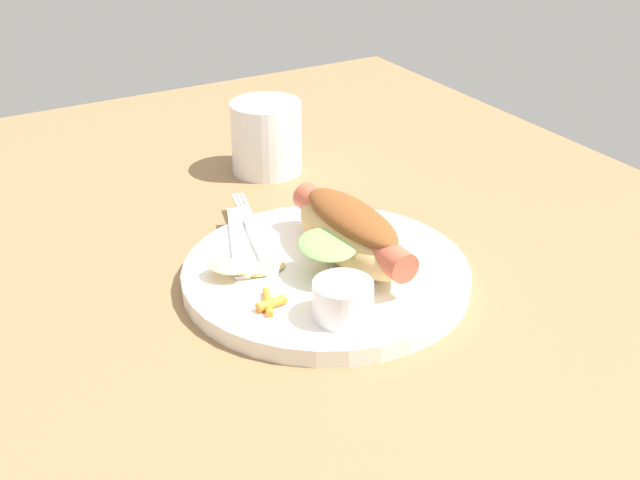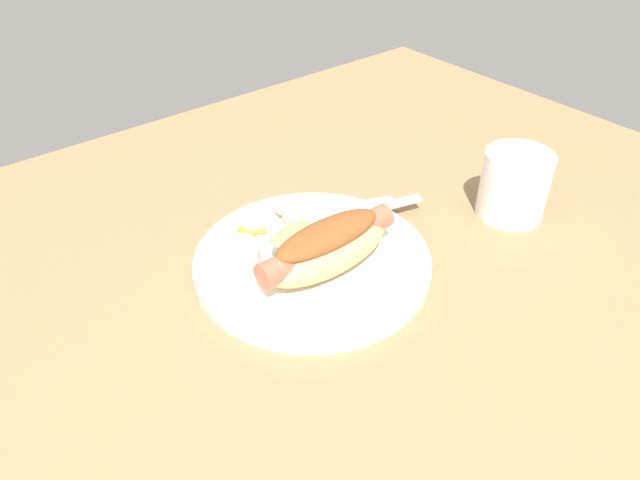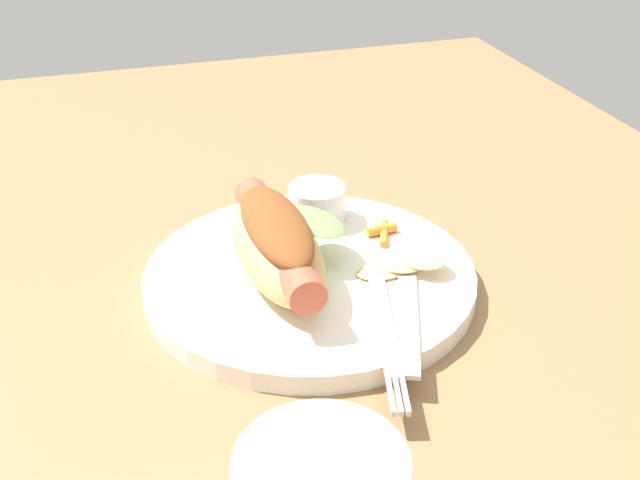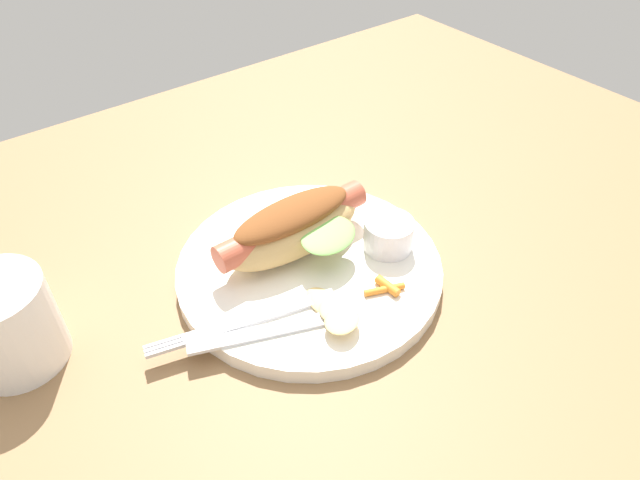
{
  "view_description": "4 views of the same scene",
  "coord_description": "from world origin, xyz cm",
  "px_view_note": "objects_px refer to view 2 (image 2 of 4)",
  "views": [
    {
      "loc": [
        -56.35,
        33.15,
        39.06
      ],
      "look_at": [
        -0.85,
        1.12,
        5.04
      ],
      "focal_mm": 47.18,
      "sensor_mm": 36.0,
      "label": 1
    },
    {
      "loc": [
        -31.3,
        -39.88,
        41.63
      ],
      "look_at": [
        0.55,
        -0.64,
        3.89
      ],
      "focal_mm": 33.27,
      "sensor_mm": 36.0,
      "label": 2
    },
    {
      "loc": [
        50.14,
        -14.63,
        34.53
      ],
      "look_at": [
        1.07,
        0.51,
        4.76
      ],
      "focal_mm": 44.4,
      "sensor_mm": 36.0,
      "label": 3
    },
    {
      "loc": [
        24.06,
        32.91,
        40.04
      ],
      "look_at": [
        -0.24,
        1.4,
        5.34
      ],
      "focal_mm": 32.17,
      "sensor_mm": 36.0,
      "label": 4
    }
  ],
  "objects_px": {
    "chips_pile": "(293,216)",
    "drinking_cup": "(514,185)",
    "plate": "(314,262)",
    "hot_dog": "(328,246)",
    "carrot_garnish": "(249,234)",
    "knife": "(340,209)",
    "sauce_ramekin": "(237,259)",
    "fork": "(356,214)"
  },
  "relations": [
    {
      "from": "chips_pile",
      "to": "drinking_cup",
      "type": "height_order",
      "value": "drinking_cup"
    },
    {
      "from": "plate",
      "to": "chips_pile",
      "type": "distance_m",
      "value": 0.08
    },
    {
      "from": "hot_dog",
      "to": "carrot_garnish",
      "type": "bearing_deg",
      "value": 108.74
    },
    {
      "from": "drinking_cup",
      "to": "plate",
      "type": "bearing_deg",
      "value": 164.97
    },
    {
      "from": "plate",
      "to": "chips_pile",
      "type": "height_order",
      "value": "chips_pile"
    },
    {
      "from": "plate",
      "to": "carrot_garnish",
      "type": "height_order",
      "value": "carrot_garnish"
    },
    {
      "from": "plate",
      "to": "knife",
      "type": "xyz_separation_m",
      "value": [
        0.08,
        0.05,
        0.01
      ]
    },
    {
      "from": "plate",
      "to": "drinking_cup",
      "type": "bearing_deg",
      "value": -15.03
    },
    {
      "from": "plate",
      "to": "chips_pile",
      "type": "xyz_separation_m",
      "value": [
        0.02,
        0.07,
        0.01
      ]
    },
    {
      "from": "sauce_ramekin",
      "to": "carrot_garnish",
      "type": "relative_size",
      "value": 1.29
    },
    {
      "from": "chips_pile",
      "to": "sauce_ramekin",
      "type": "bearing_deg",
      "value": -159.04
    },
    {
      "from": "knife",
      "to": "drinking_cup",
      "type": "relative_size",
      "value": 1.67
    },
    {
      "from": "plate",
      "to": "sauce_ramekin",
      "type": "bearing_deg",
      "value": 158.2
    },
    {
      "from": "knife",
      "to": "chips_pile",
      "type": "height_order",
      "value": "chips_pile"
    },
    {
      "from": "plate",
      "to": "hot_dog",
      "type": "relative_size",
      "value": 1.55
    },
    {
      "from": "knife",
      "to": "carrot_garnish",
      "type": "height_order",
      "value": "carrot_garnish"
    },
    {
      "from": "sauce_ramekin",
      "to": "carrot_garnish",
      "type": "distance_m",
      "value": 0.06
    },
    {
      "from": "knife",
      "to": "drinking_cup",
      "type": "bearing_deg",
      "value": -12.51
    },
    {
      "from": "hot_dog",
      "to": "drinking_cup",
      "type": "bearing_deg",
      "value": -10.57
    },
    {
      "from": "carrot_garnish",
      "to": "plate",
      "type": "bearing_deg",
      "value": -65.25
    },
    {
      "from": "carrot_garnish",
      "to": "sauce_ramekin",
      "type": "bearing_deg",
      "value": -133.87
    },
    {
      "from": "plate",
      "to": "fork",
      "type": "relative_size",
      "value": 1.53
    },
    {
      "from": "sauce_ramekin",
      "to": "knife",
      "type": "relative_size",
      "value": 0.36
    },
    {
      "from": "hot_dog",
      "to": "sauce_ramekin",
      "type": "relative_size",
      "value": 3.39
    },
    {
      "from": "knife",
      "to": "chips_pile",
      "type": "relative_size",
      "value": 1.82
    },
    {
      "from": "plate",
      "to": "knife",
      "type": "relative_size",
      "value": 1.87
    },
    {
      "from": "sauce_ramekin",
      "to": "fork",
      "type": "height_order",
      "value": "sauce_ramekin"
    },
    {
      "from": "drinking_cup",
      "to": "hot_dog",
      "type": "bearing_deg",
      "value": 169.98
    },
    {
      "from": "hot_dog",
      "to": "knife",
      "type": "bearing_deg",
      "value": 42.19
    },
    {
      "from": "chips_pile",
      "to": "carrot_garnish",
      "type": "bearing_deg",
      "value": 174.46
    },
    {
      "from": "knife",
      "to": "drinking_cup",
      "type": "height_order",
      "value": "drinking_cup"
    },
    {
      "from": "chips_pile",
      "to": "drinking_cup",
      "type": "distance_m",
      "value": 0.27
    },
    {
      "from": "fork",
      "to": "sauce_ramekin",
      "type": "bearing_deg",
      "value": -165.55
    },
    {
      "from": "fork",
      "to": "chips_pile",
      "type": "relative_size",
      "value": 2.22
    },
    {
      "from": "chips_pile",
      "to": "drinking_cup",
      "type": "xyz_separation_m",
      "value": [
        0.23,
        -0.14,
        0.02
      ]
    },
    {
      "from": "sauce_ramekin",
      "to": "knife",
      "type": "distance_m",
      "value": 0.16
    },
    {
      "from": "hot_dog",
      "to": "fork",
      "type": "relative_size",
      "value": 0.99
    },
    {
      "from": "chips_pile",
      "to": "carrot_garnish",
      "type": "height_order",
      "value": "chips_pile"
    },
    {
      "from": "drinking_cup",
      "to": "sauce_ramekin",
      "type": "bearing_deg",
      "value": 163.35
    },
    {
      "from": "hot_dog",
      "to": "knife",
      "type": "relative_size",
      "value": 1.21
    },
    {
      "from": "hot_dog",
      "to": "sauce_ramekin",
      "type": "distance_m",
      "value": 0.1
    },
    {
      "from": "hot_dog",
      "to": "fork",
      "type": "bearing_deg",
      "value": 30.8
    }
  ]
}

